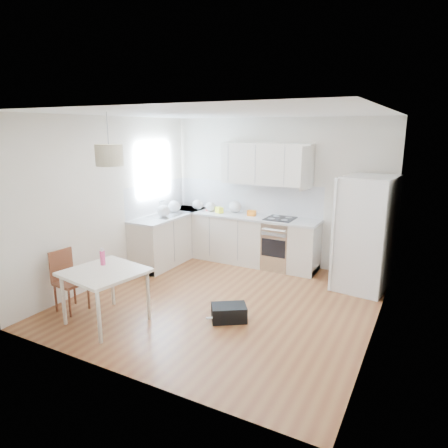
% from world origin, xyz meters
% --- Properties ---
extents(floor, '(4.20, 4.20, 0.00)m').
position_xyz_m(floor, '(0.00, 0.00, 0.00)').
color(floor, brown).
rests_on(floor, ground).
extents(ceiling, '(4.20, 4.20, 0.00)m').
position_xyz_m(ceiling, '(0.00, 0.00, 2.70)').
color(ceiling, white).
rests_on(ceiling, wall_back).
extents(wall_back, '(4.20, 0.00, 4.20)m').
position_xyz_m(wall_back, '(0.00, 2.10, 1.35)').
color(wall_back, beige).
rests_on(wall_back, floor).
extents(wall_left, '(0.00, 4.20, 4.20)m').
position_xyz_m(wall_left, '(-2.10, 0.00, 1.35)').
color(wall_left, beige).
rests_on(wall_left, floor).
extents(wall_right, '(0.00, 4.20, 4.20)m').
position_xyz_m(wall_right, '(2.10, 0.00, 1.35)').
color(wall_right, beige).
rests_on(wall_right, floor).
extents(window_glassblock, '(0.02, 1.00, 1.00)m').
position_xyz_m(window_glassblock, '(-2.09, 1.15, 1.75)').
color(window_glassblock, '#BFE0F9').
rests_on(window_glassblock, wall_left).
extents(cabinets_back, '(3.00, 0.60, 0.88)m').
position_xyz_m(cabinets_back, '(-0.60, 1.80, 0.44)').
color(cabinets_back, silver).
rests_on(cabinets_back, floor).
extents(cabinets_left, '(0.60, 1.80, 0.88)m').
position_xyz_m(cabinets_left, '(-1.80, 1.20, 0.44)').
color(cabinets_left, silver).
rests_on(cabinets_left, floor).
extents(counter_back, '(3.02, 0.64, 0.04)m').
position_xyz_m(counter_back, '(-0.60, 1.80, 0.90)').
color(counter_back, silver).
rests_on(counter_back, cabinets_back).
extents(counter_left, '(0.64, 1.82, 0.04)m').
position_xyz_m(counter_left, '(-1.80, 1.20, 0.90)').
color(counter_left, silver).
rests_on(counter_left, cabinets_left).
extents(backsplash_back, '(3.00, 0.01, 0.58)m').
position_xyz_m(backsplash_back, '(-0.60, 2.09, 1.21)').
color(backsplash_back, white).
rests_on(backsplash_back, wall_back).
extents(backsplash_left, '(0.01, 1.80, 0.58)m').
position_xyz_m(backsplash_left, '(-2.09, 1.20, 1.21)').
color(backsplash_left, white).
rests_on(backsplash_left, wall_left).
extents(upper_cabinets, '(1.70, 0.32, 0.75)m').
position_xyz_m(upper_cabinets, '(-0.15, 1.94, 1.88)').
color(upper_cabinets, silver).
rests_on(upper_cabinets, wall_back).
extents(range_oven, '(0.50, 0.61, 0.88)m').
position_xyz_m(range_oven, '(0.20, 1.80, 0.44)').
color(range_oven, silver).
rests_on(range_oven, floor).
extents(sink, '(0.50, 0.80, 0.16)m').
position_xyz_m(sink, '(-1.80, 1.15, 0.92)').
color(sink, silver).
rests_on(sink, counter_left).
extents(refrigerator, '(0.96, 1.00, 1.80)m').
position_xyz_m(refrigerator, '(1.73, 1.55, 0.90)').
color(refrigerator, white).
rests_on(refrigerator, floor).
extents(dining_table, '(1.05, 1.05, 0.72)m').
position_xyz_m(dining_table, '(-1.05, -1.29, 0.64)').
color(dining_table, beige).
rests_on(dining_table, floor).
extents(dining_chair, '(0.39, 0.39, 0.86)m').
position_xyz_m(dining_chair, '(-1.73, -1.26, 0.43)').
color(dining_chair, '#4A2516').
rests_on(dining_chair, floor).
extents(drink_bottle, '(0.09, 0.09, 0.23)m').
position_xyz_m(drink_bottle, '(-1.23, -1.13, 0.83)').
color(drink_bottle, '#F54489').
rests_on(drink_bottle, dining_table).
extents(gym_bag, '(0.55, 0.51, 0.21)m').
position_xyz_m(gym_bag, '(0.35, -0.49, 0.11)').
color(gym_bag, black).
rests_on(gym_bag, floor).
extents(pendant_lamp, '(0.37, 0.37, 0.26)m').
position_xyz_m(pendant_lamp, '(-1.01, -1.10, 2.18)').
color(pendant_lamp, beige).
rests_on(pendant_lamp, ceiling).
extents(grocery_bag_a, '(0.22, 0.19, 0.20)m').
position_xyz_m(grocery_bag_a, '(-1.55, 1.81, 1.02)').
color(grocery_bag_a, silver).
rests_on(grocery_bag_a, counter_back).
extents(grocery_bag_b, '(0.21, 0.18, 0.19)m').
position_xyz_m(grocery_bag_b, '(-1.24, 1.79, 1.01)').
color(grocery_bag_b, silver).
rests_on(grocery_bag_b, counter_back).
extents(grocery_bag_c, '(0.25, 0.21, 0.23)m').
position_xyz_m(grocery_bag_c, '(-0.76, 1.90, 1.03)').
color(grocery_bag_c, silver).
rests_on(grocery_bag_c, counter_back).
extents(grocery_bag_d, '(0.25, 0.21, 0.23)m').
position_xyz_m(grocery_bag_d, '(-1.83, 1.41, 1.03)').
color(grocery_bag_d, silver).
rests_on(grocery_bag_d, counter_back).
extents(grocery_bag_e, '(0.25, 0.21, 0.22)m').
position_xyz_m(grocery_bag_e, '(-1.75, 0.95, 1.03)').
color(grocery_bag_e, silver).
rests_on(grocery_bag_e, counter_left).
extents(snack_orange, '(0.15, 0.10, 0.10)m').
position_xyz_m(snack_orange, '(-0.36, 1.79, 0.97)').
color(snack_orange, orange).
rests_on(snack_orange, counter_back).
extents(snack_yellow, '(0.19, 0.17, 0.11)m').
position_xyz_m(snack_yellow, '(-1.02, 1.75, 0.98)').
color(snack_yellow, '#FDFF28').
rests_on(snack_yellow, counter_back).
extents(snack_red, '(0.16, 0.12, 0.10)m').
position_xyz_m(snack_red, '(-1.30, 1.88, 0.97)').
color(snack_red, red).
rests_on(snack_red, counter_back).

